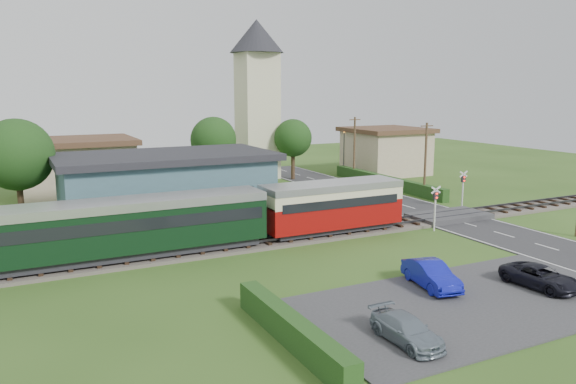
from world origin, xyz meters
name	(u,v)px	position (x,y,z in m)	size (l,w,h in m)	color
ground	(356,240)	(0.00, 0.00, 0.00)	(120.00, 120.00, 0.00)	#2D4C19
railway_track	(340,232)	(0.00, 2.00, 0.11)	(76.00, 3.20, 0.49)	#4C443D
road	(468,224)	(10.00, 0.00, 0.03)	(6.00, 70.00, 0.05)	#28282B
car_park	(470,303)	(-1.50, -12.00, 0.04)	(17.00, 9.00, 0.08)	#333335
crossing_deck	(449,216)	(10.00, 2.00, 0.23)	(6.20, 3.40, 0.45)	#333335
platform	(190,236)	(-10.00, 5.20, 0.23)	(30.00, 3.00, 0.45)	gray
equipment_hut	(62,227)	(-18.00, 5.20, 1.75)	(2.30, 2.30, 2.55)	beige
station_building	(166,187)	(-10.00, 10.99, 2.69)	(16.00, 9.00, 5.30)	#436C78
train	(75,231)	(-17.53, 2.00, 2.18)	(43.20, 2.90, 3.40)	#232328
church_tower	(257,87)	(5.00, 28.00, 10.23)	(6.00, 6.00, 17.60)	beige
house_west	(75,167)	(-15.00, 25.00, 2.79)	(10.80, 8.80, 5.50)	tan
house_east	(386,150)	(20.00, 24.00, 2.80)	(8.80, 8.80, 5.50)	tan
hedge_carpark	(292,330)	(-11.00, -12.00, 0.60)	(0.80, 9.00, 1.20)	#193814
hedge_roadside	(386,182)	(14.20, 16.00, 0.60)	(0.80, 18.00, 1.20)	#193814
hedge_station	(153,203)	(-10.00, 15.50, 0.65)	(22.00, 0.80, 1.30)	#193814
tree_a	(17,155)	(-20.00, 14.00, 5.38)	(5.20, 5.20, 8.00)	#332316
tree_b	(213,140)	(-2.00, 23.00, 5.02)	(4.60, 4.60, 7.34)	#332316
tree_c	(293,138)	(8.00, 25.00, 4.65)	(4.20, 4.20, 6.78)	#332316
utility_pole_c	(425,159)	(14.20, 10.00, 3.63)	(1.40, 0.22, 7.00)	#473321
utility_pole_d	(354,147)	(14.20, 22.00, 3.63)	(1.40, 0.22, 7.00)	#473321
crossing_signal_near	(435,202)	(6.40, -0.41, 2.14)	(0.84, 0.28, 3.28)	silver
crossing_signal_far	(463,184)	(13.60, 4.39, 2.14)	(0.84, 0.28, 3.28)	silver
streetlamp_east	(344,148)	(16.00, 27.00, 3.04)	(0.30, 0.30, 5.15)	#3F3F47
car_on_road	(381,192)	(10.28, 11.37, 0.61)	(1.32, 3.29, 1.12)	navy
car_park_blue	(431,274)	(-1.74, -9.50, 0.74)	(1.40, 4.01, 1.32)	#1218A4
car_park_silver	(406,330)	(-6.90, -14.05, 0.61)	(1.48, 3.65, 1.06)	gray
car_park_dark	(540,277)	(3.21, -12.04, 0.64)	(1.86, 4.03, 1.12)	black
pedestrian_near	(257,212)	(-5.03, 5.20, 1.42)	(0.71, 0.46, 1.94)	gray
pedestrian_far	(79,230)	(-17.01, 5.36, 1.44)	(0.96, 0.75, 1.98)	gray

